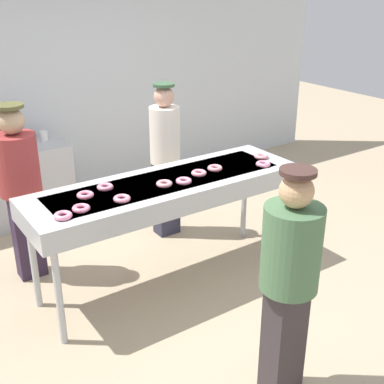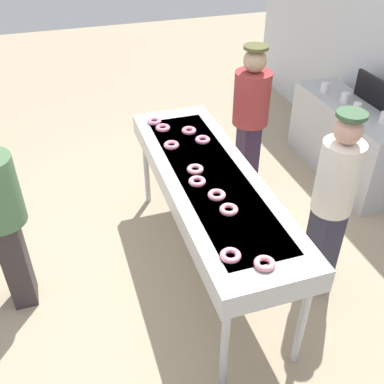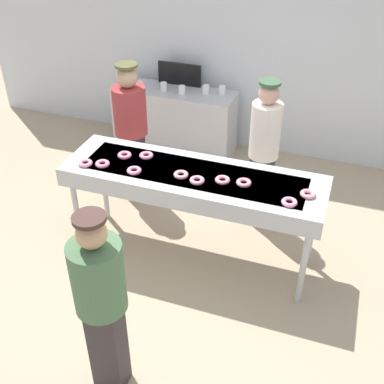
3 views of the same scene
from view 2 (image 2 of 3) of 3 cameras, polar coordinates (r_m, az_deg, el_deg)
ground_plane at (r=4.14m, az=1.96°, el=-9.21°), size 16.00×16.00×0.00m
fryer_conveyor at (r=3.56m, az=2.25°, el=1.03°), size 2.43×0.73×0.99m
strawberry_donut_0 at (r=4.10m, az=-0.40°, el=7.84°), size 0.18×0.18×0.04m
strawberry_donut_1 at (r=3.87m, az=-2.65°, el=6.01°), size 0.19×0.19×0.04m
strawberry_donut_2 at (r=4.15m, az=-3.74°, el=8.17°), size 0.15×0.15×0.04m
strawberry_donut_3 at (r=3.26m, az=3.17°, el=-0.38°), size 0.19×0.19×0.04m
strawberry_donut_4 at (r=3.95m, az=1.37°, el=6.69°), size 0.14×0.14×0.04m
strawberry_donut_5 at (r=2.76m, az=9.24°, el=-8.99°), size 0.18×0.18×0.04m
strawberry_donut_6 at (r=3.54m, az=0.41°, el=2.93°), size 0.15×0.15×0.04m
strawberry_donut_7 at (r=4.28m, az=-4.84°, el=9.00°), size 0.18×0.18×0.04m
strawberry_donut_8 at (r=3.13m, az=4.72°, el=-2.25°), size 0.15×0.15×0.04m
strawberry_donut_9 at (r=3.40m, az=0.66°, el=1.36°), size 0.16×0.16×0.04m
strawberry_donut_10 at (r=2.78m, az=4.93°, el=-8.07°), size 0.16×0.16×0.04m
worker_baker at (r=4.62m, az=7.49°, el=9.94°), size 0.36×0.36×1.62m
worker_assistant at (r=3.56m, az=17.47°, el=-0.96°), size 0.31×0.31×1.62m
customer_waiting at (r=3.53m, az=-23.28°, el=-2.38°), size 0.36×0.36×1.60m
prep_counter at (r=5.40m, az=19.04°, el=6.18°), size 1.61×0.53×0.86m
paper_cup_0 at (r=5.26m, az=18.92°, el=11.34°), size 0.09×0.09×0.11m
paper_cup_1 at (r=4.94m, az=23.32°, el=8.73°), size 0.09×0.09×0.11m
paper_cup_3 at (r=5.06m, az=20.31°, el=10.06°), size 0.09×0.09×0.11m
paper_cup_4 at (r=5.45m, az=16.56°, el=12.63°), size 0.09×0.09×0.11m
menu_display at (r=5.29m, az=22.19°, el=11.84°), size 0.59×0.04×0.29m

